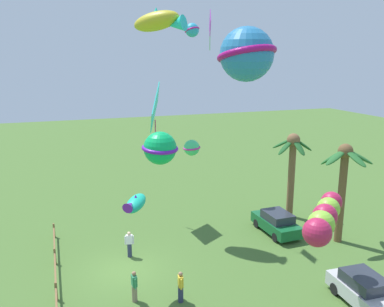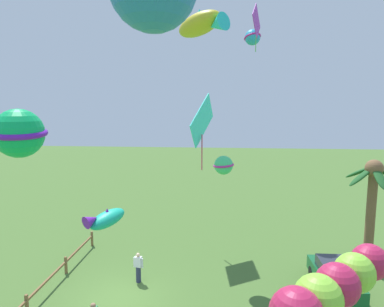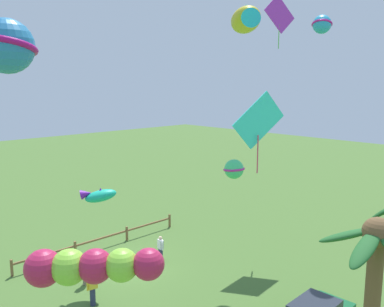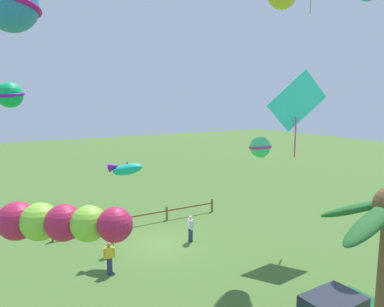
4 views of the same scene
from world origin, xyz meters
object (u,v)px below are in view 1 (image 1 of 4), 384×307
(kite_ball_2, at_px, (192,148))
(kite_ball_6, at_px, (160,148))
(kite_ball_7, at_px, (247,54))
(kite_fish_4, at_px, (159,21))
(parked_car_1, at_px, (276,222))
(kite_ball_1, at_px, (192,30))
(parked_car_0, at_px, (365,291))
(palm_tree_0, at_px, (292,159))
(spectator_2, at_px, (129,244))
(palm_tree_1, at_px, (344,173))
(kite_diamond_0, at_px, (210,25))
(kite_fish_3, at_px, (135,203))
(spectator_0, at_px, (181,287))
(kite_tube_5, at_px, (324,218))
(spectator_1, at_px, (134,286))
(kite_diamond_8, at_px, (155,108))

(kite_ball_2, bearing_deg, kite_ball_6, -24.63)
(kite_ball_2, bearing_deg, kite_ball_7, -8.67)
(kite_ball_6, height_order, kite_ball_7, kite_ball_7)
(kite_fish_4, distance_m, kite_ball_7, 12.86)
(parked_car_1, distance_m, kite_ball_1, 14.66)
(parked_car_0, xyz_separation_m, kite_fish_4, (-12.22, -6.59, 13.00))
(palm_tree_0, xyz_separation_m, parked_car_0, (10.83, -2.77, -3.64))
(spectator_2, bearing_deg, palm_tree_0, 100.63)
(palm_tree_1, distance_m, kite_ball_6, 15.51)
(kite_diamond_0, xyz_separation_m, kite_ball_1, (-3.75, 0.13, -0.07))
(parked_car_0, distance_m, kite_fish_3, 11.69)
(spectator_0, distance_m, kite_tube_5, 7.48)
(parked_car_0, relative_size, kite_ball_6, 2.44)
(spectator_1, bearing_deg, kite_ball_6, 3.33)
(parked_car_1, bearing_deg, kite_tube_5, -19.36)
(kite_ball_1, distance_m, kite_ball_7, 15.70)
(kite_ball_6, bearing_deg, kite_ball_2, 155.37)
(spectator_1, bearing_deg, spectator_2, 172.26)
(spectator_1, height_order, kite_ball_2, kite_ball_2)
(spectator_1, xyz_separation_m, kite_ball_1, (-10.85, 6.74, 12.65))
(kite_tube_5, distance_m, kite_ball_7, 7.98)
(kite_ball_1, xyz_separation_m, kite_fish_4, (2.56, -3.08, 0.29))
(kite_ball_6, bearing_deg, spectator_1, -176.67)
(kite_ball_6, bearing_deg, kite_diamond_0, 151.07)
(kite_diamond_8, bearing_deg, palm_tree_1, 53.58)
(parked_car_1, xyz_separation_m, kite_diamond_0, (-2.45, -3.96, 12.79))
(kite_ball_2, height_order, kite_ball_7, kite_ball_7)
(palm_tree_0, distance_m, palm_tree_1, 4.71)
(kite_fish_3, distance_m, kite_fish_4, 12.21)
(spectator_1, xyz_separation_m, kite_tube_5, (3.93, 7.56, 4.00))
(palm_tree_0, xyz_separation_m, kite_fish_3, (6.11, -12.70, 0.32))
(parked_car_0, relative_size, kite_diamond_8, 0.81)
(kite_tube_5, distance_m, kite_diamond_8, 14.57)
(spectator_2, distance_m, kite_diamond_8, 9.43)
(kite_diamond_0, relative_size, kite_fish_4, 0.69)
(kite_ball_2, bearing_deg, kite_ball_1, 160.44)
(kite_fish_3, relative_size, kite_ball_6, 1.18)
(kite_fish_3, distance_m, kite_ball_7, 9.16)
(palm_tree_1, distance_m, kite_fish_4, 14.88)
(parked_car_1, bearing_deg, kite_ball_1, -148.24)
(kite_ball_7, bearing_deg, spectator_0, -159.81)
(kite_ball_6, bearing_deg, kite_fish_4, 165.00)
(kite_ball_2, xyz_separation_m, kite_diamond_8, (-3.78, -1.37, 2.10))
(spectator_0, xyz_separation_m, spectator_2, (-5.36, -1.47, 0.00))
(kite_ball_7, height_order, kite_diamond_8, kite_ball_7)
(palm_tree_1, relative_size, parked_car_0, 1.61)
(palm_tree_0, bearing_deg, kite_diamond_0, -91.75)
(parked_car_0, relative_size, kite_ball_2, 3.24)
(parked_car_0, distance_m, spectator_1, 10.98)
(kite_ball_1, height_order, kite_tube_5, kite_ball_1)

